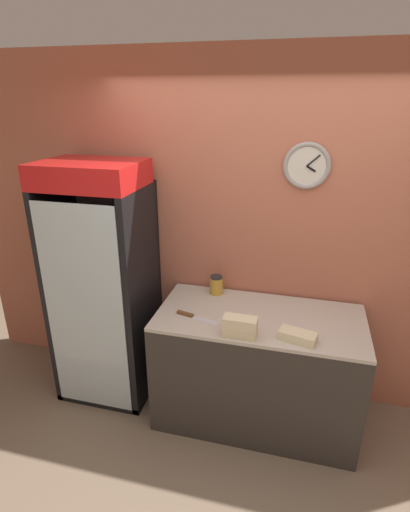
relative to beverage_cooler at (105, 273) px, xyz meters
name	(u,v)px	position (x,y,z in m)	size (l,w,h in m)	color
wall_back	(270,238)	(1.25, 0.32, 0.30)	(5.20, 0.09, 2.70)	#B7664C
prep_counter	(257,368)	(1.25, -0.10, -0.61)	(1.48, 0.73, 0.90)	#332D28
beverage_cooler	(105,273)	(0.00, 0.00, 0.00)	(0.73, 0.63, 1.94)	black
sandwich_stack_bottom	(240,331)	(1.15, -0.38, -0.12)	(0.22, 0.10, 0.07)	beige
sandwich_stack_middle	(240,322)	(1.15, -0.38, -0.06)	(0.22, 0.11, 0.07)	beige
sandwich_flat_left	(298,336)	(1.52, -0.34, -0.13)	(0.26, 0.16, 0.06)	beige
chefs_knife	(192,316)	(0.78, -0.23, -0.15)	(0.32, 0.11, 0.02)	silver
condiment_jar	(216,285)	(0.87, 0.17, -0.08)	(0.10, 0.10, 0.15)	gold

